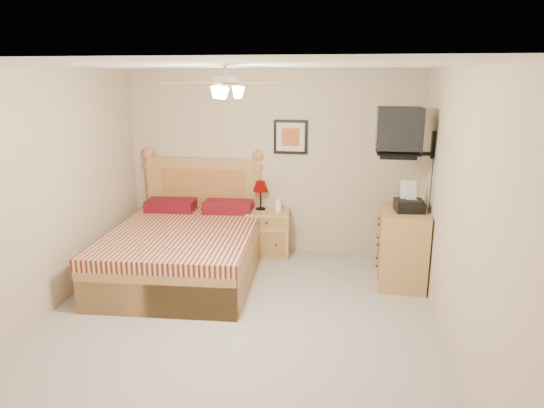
{
  "coord_description": "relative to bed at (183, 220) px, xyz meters",
  "views": [
    {
      "loc": [
        1.03,
        -4.28,
        2.42
      ],
      "look_at": [
        0.22,
        0.9,
        1.03
      ],
      "focal_mm": 32.0,
      "sensor_mm": 36.0,
      "label": 1
    }
  ],
  "objects": [
    {
      "name": "floor",
      "position": [
        0.91,
        -1.12,
        -0.72
      ],
      "size": [
        4.5,
        4.5,
        0.0
      ],
      "primitive_type": "plane",
      "color": "gray",
      "rests_on": "ground"
    },
    {
      "name": "ceiling",
      "position": [
        0.91,
        -1.12,
        1.78
      ],
      "size": [
        4.0,
        4.5,
        0.04
      ],
      "primitive_type": "cube",
      "color": "white",
      "rests_on": "ground"
    },
    {
      "name": "wall_back",
      "position": [
        0.91,
        1.13,
        0.53
      ],
      "size": [
        4.0,
        0.04,
        2.5
      ],
      "primitive_type": "cube",
      "color": "#BDAA8B",
      "rests_on": "ground"
    },
    {
      "name": "wall_front",
      "position": [
        0.91,
        -3.37,
        0.53
      ],
      "size": [
        4.0,
        0.04,
        2.5
      ],
      "primitive_type": "cube",
      "color": "#BDAA8B",
      "rests_on": "ground"
    },
    {
      "name": "wall_left",
      "position": [
        -1.09,
        -1.12,
        0.53
      ],
      "size": [
        0.04,
        4.5,
        2.5
      ],
      "primitive_type": "cube",
      "color": "#BDAA8B",
      "rests_on": "ground"
    },
    {
      "name": "wall_right",
      "position": [
        2.91,
        -1.12,
        0.53
      ],
      "size": [
        0.04,
        4.5,
        2.5
      ],
      "primitive_type": "cube",
      "color": "#BDAA8B",
      "rests_on": "ground"
    },
    {
      "name": "bed",
      "position": [
        0.0,
        0.0,
        0.0
      ],
      "size": [
        1.82,
        2.32,
        1.45
      ],
      "primitive_type": null,
      "rotation": [
        0.0,
        0.0,
        0.05
      ],
      "color": "#AE7D46",
      "rests_on": "ground"
    },
    {
      "name": "nightstand",
      "position": [
        0.91,
        0.88,
        -0.41
      ],
      "size": [
        0.62,
        0.49,
        0.63
      ],
      "primitive_type": "cube",
      "rotation": [
        0.0,
        0.0,
        0.09
      ],
      "color": "#A98348",
      "rests_on": "ground"
    },
    {
      "name": "table_lamp",
      "position": [
        0.79,
        0.95,
        0.11
      ],
      "size": [
        0.24,
        0.24,
        0.4
      ],
      "primitive_type": null,
      "rotation": [
        0.0,
        0.0,
        -0.12
      ],
      "color": "#610302",
      "rests_on": "nightstand"
    },
    {
      "name": "lotion_bottle",
      "position": [
        1.05,
        0.84,
        0.02
      ],
      "size": [
        0.09,
        0.09,
        0.23
      ],
      "primitive_type": "imported",
      "rotation": [
        0.0,
        0.0,
        -0.05
      ],
      "color": "white",
      "rests_on": "nightstand"
    },
    {
      "name": "framed_picture",
      "position": [
        1.18,
        1.11,
        0.9
      ],
      "size": [
        0.46,
        0.04,
        0.46
      ],
      "primitive_type": "cube",
      "color": "black",
      "rests_on": "wall_back"
    },
    {
      "name": "dresser",
      "position": [
        2.64,
        0.21,
        -0.27
      ],
      "size": [
        0.58,
        0.8,
        0.91
      ],
      "primitive_type": "cube",
      "rotation": [
        0.0,
        0.0,
        -0.05
      ],
      "color": "#A37244",
      "rests_on": "ground"
    },
    {
      "name": "fax_machine",
      "position": [
        2.67,
        0.15,
        0.35
      ],
      "size": [
        0.34,
        0.36,
        0.34
      ],
      "primitive_type": null,
      "rotation": [
        0.0,
        0.0,
        0.09
      ],
      "color": "black",
      "rests_on": "dresser"
    },
    {
      "name": "magazine_lower",
      "position": [
        2.64,
        0.51,
        0.2
      ],
      "size": [
        0.32,
        0.36,
        0.03
      ],
      "primitive_type": "imported",
      "rotation": [
        0.0,
        0.0,
        0.41
      ],
      "color": "#ACA28E",
      "rests_on": "dresser"
    },
    {
      "name": "magazine_upper",
      "position": [
        2.65,
        0.5,
        0.22
      ],
      "size": [
        0.19,
        0.26,
        0.02
      ],
      "primitive_type": "imported",
      "rotation": [
        0.0,
        0.0,
        0.01
      ],
      "color": "tan",
      "rests_on": "magazine_lower"
    },
    {
      "name": "wall_tv",
      "position": [
        2.66,
        0.22,
        1.09
      ],
      "size": [
        0.56,
        0.46,
        0.58
      ],
      "primitive_type": null,
      "color": "black",
      "rests_on": "wall_right"
    },
    {
      "name": "ceiling_fan",
      "position": [
        0.91,
        -1.32,
        1.64
      ],
      "size": [
        1.14,
        1.14,
        0.28
      ],
      "primitive_type": null,
      "color": "silver",
      "rests_on": "ceiling"
    }
  ]
}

